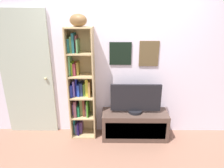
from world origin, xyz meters
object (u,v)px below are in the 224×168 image
Objects in this scene: bookshelf at (80,88)px; television at (136,99)px; football at (78,20)px; door at (27,75)px; tv_stand at (135,125)px.

television is (0.87, -0.09, -0.15)m from bookshelf.
football reaches higher than bookshelf.
bookshelf is 0.88m from door.
tv_stand is 0.52× the size of door.
door is at bearing 174.36° from bookshelf.
bookshelf is 0.87× the size of door.
door reaches higher than tv_stand.
door reaches higher than football.
tv_stand is at bearing -5.67° from door.
bookshelf is 6.55× the size of football.
bookshelf is 1.02m from football.
bookshelf is at bearing 133.15° from football.
football reaches higher than television.
tv_stand is 1.33× the size of television.
door reaches higher than bookshelf.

